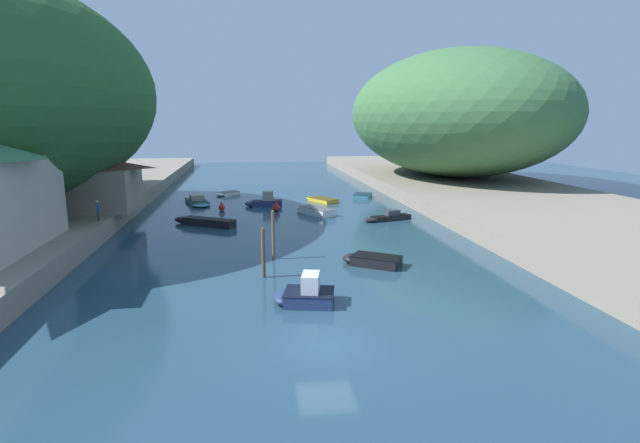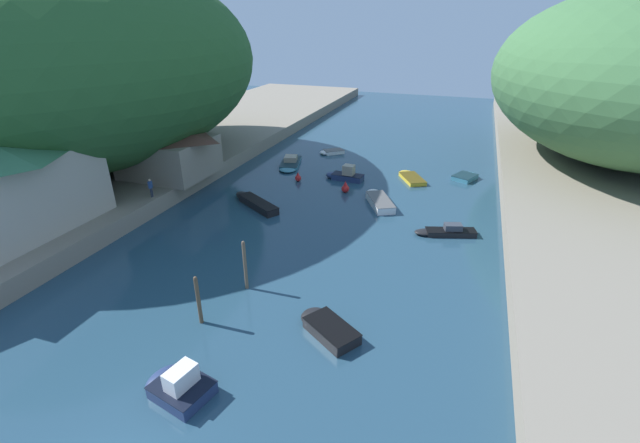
{
  "view_description": "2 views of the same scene",
  "coord_description": "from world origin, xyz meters",
  "px_view_note": "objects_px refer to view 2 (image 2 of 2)",
  "views": [
    {
      "loc": [
        -3.11,
        -19.64,
        9.44
      ],
      "look_at": [
        2.04,
        15.74,
        2.14
      ],
      "focal_mm": 28.0,
      "sensor_mm": 36.0,
      "label": 1
    },
    {
      "loc": [
        10.73,
        -6.57,
        15.91
      ],
      "look_at": [
        0.83,
        21.35,
        1.72
      ],
      "focal_mm": 24.0,
      "sensor_mm": 36.0,
      "label": 2
    }
  ],
  "objects_px": {
    "boathouse_shed": "(168,150)",
    "person_on_quay": "(151,187)",
    "boat_yellow_tender": "(290,163)",
    "boat_navy_launch": "(411,177)",
    "boat_small_dinghy": "(254,202)",
    "boat_open_rowboat": "(378,200)",
    "boat_mid_channel": "(331,152)",
    "channel_buoy_near": "(298,178)",
    "boat_cabin_cruiser": "(445,231)",
    "boat_red_skiff": "(344,175)",
    "boat_near_quay": "(326,326)",
    "boat_moored_right": "(466,176)",
    "channel_buoy_far": "(345,188)",
    "boat_white_cruiser": "(177,385)"
  },
  "relations": [
    {
      "from": "boat_cabin_cruiser",
      "to": "boat_white_cruiser",
      "type": "height_order",
      "value": "boat_white_cruiser"
    },
    {
      "from": "boat_small_dinghy",
      "to": "boat_open_rowboat",
      "type": "relative_size",
      "value": 1.1
    },
    {
      "from": "boat_mid_channel",
      "to": "boat_cabin_cruiser",
      "type": "distance_m",
      "value": 24.43
    },
    {
      "from": "boat_near_quay",
      "to": "boat_red_skiff",
      "type": "xyz_separation_m",
      "value": [
        -6.13,
        24.17,
        0.16
      ]
    },
    {
      "from": "boat_open_rowboat",
      "to": "person_on_quay",
      "type": "distance_m",
      "value": 20.61
    },
    {
      "from": "boat_mid_channel",
      "to": "boat_small_dinghy",
      "type": "relative_size",
      "value": 0.55
    },
    {
      "from": "boat_white_cruiser",
      "to": "channel_buoy_far",
      "type": "bearing_deg",
      "value": 12.12
    },
    {
      "from": "channel_buoy_far",
      "to": "person_on_quay",
      "type": "relative_size",
      "value": 0.7
    },
    {
      "from": "boathouse_shed",
      "to": "person_on_quay",
      "type": "relative_size",
      "value": 5.1
    },
    {
      "from": "boat_yellow_tender",
      "to": "boat_white_cruiser",
      "type": "distance_m",
      "value": 34.04
    },
    {
      "from": "boat_mid_channel",
      "to": "boat_near_quay",
      "type": "relative_size",
      "value": 0.79
    },
    {
      "from": "person_on_quay",
      "to": "boat_cabin_cruiser",
      "type": "bearing_deg",
      "value": -92.91
    },
    {
      "from": "boat_cabin_cruiser",
      "to": "channel_buoy_near",
      "type": "bearing_deg",
      "value": 46.53
    },
    {
      "from": "boat_white_cruiser",
      "to": "channel_buoy_near",
      "type": "distance_m",
      "value": 28.93
    },
    {
      "from": "boat_near_quay",
      "to": "boat_small_dinghy",
      "type": "xyz_separation_m",
      "value": [
        -12.08,
        14.58,
        0.01
      ]
    },
    {
      "from": "boat_near_quay",
      "to": "boat_moored_right",
      "type": "height_order",
      "value": "boat_near_quay"
    },
    {
      "from": "boat_near_quay",
      "to": "boat_small_dinghy",
      "type": "distance_m",
      "value": 18.93
    },
    {
      "from": "boat_mid_channel",
      "to": "person_on_quay",
      "type": "xyz_separation_m",
      "value": [
        -9.17,
        -22.82,
        2.27
      ]
    },
    {
      "from": "boat_cabin_cruiser",
      "to": "channel_buoy_far",
      "type": "bearing_deg",
      "value": 40.86
    },
    {
      "from": "boat_mid_channel",
      "to": "boat_white_cruiser",
      "type": "bearing_deg",
      "value": 148.84
    },
    {
      "from": "boat_moored_right",
      "to": "boat_mid_channel",
      "type": "bearing_deg",
      "value": -168.93
    },
    {
      "from": "boat_cabin_cruiser",
      "to": "boat_white_cruiser",
      "type": "relative_size",
      "value": 1.42
    },
    {
      "from": "boat_small_dinghy",
      "to": "boat_cabin_cruiser",
      "type": "distance_m",
      "value": 17.34
    },
    {
      "from": "boat_red_skiff",
      "to": "channel_buoy_near",
      "type": "relative_size",
      "value": 4.2
    },
    {
      "from": "boat_small_dinghy",
      "to": "boat_red_skiff",
      "type": "relative_size",
      "value": 1.43
    },
    {
      "from": "boat_yellow_tender",
      "to": "boat_open_rowboat",
      "type": "bearing_deg",
      "value": 133.33
    },
    {
      "from": "boat_moored_right",
      "to": "boat_white_cruiser",
      "type": "bearing_deg",
      "value": -83.28
    },
    {
      "from": "boat_cabin_cruiser",
      "to": "boat_open_rowboat",
      "type": "height_order",
      "value": "boat_cabin_cruiser"
    },
    {
      "from": "boat_small_dinghy",
      "to": "channel_buoy_far",
      "type": "distance_m",
      "value": 9.3
    },
    {
      "from": "boat_white_cruiser",
      "to": "boat_cabin_cruiser",
      "type": "bearing_deg",
      "value": -14.12
    },
    {
      "from": "channel_buoy_far",
      "to": "person_on_quay",
      "type": "xyz_separation_m",
      "value": [
        -14.77,
        -10.43,
        2.03
      ]
    },
    {
      "from": "boat_mid_channel",
      "to": "channel_buoy_near",
      "type": "relative_size",
      "value": 3.27
    },
    {
      "from": "boathouse_shed",
      "to": "boat_moored_right",
      "type": "distance_m",
      "value": 31.38
    },
    {
      "from": "person_on_quay",
      "to": "boat_moored_right",
      "type": "bearing_deg",
      "value": -66.75
    },
    {
      "from": "boat_small_dinghy",
      "to": "channel_buoy_near",
      "type": "distance_m",
      "value": 7.53
    },
    {
      "from": "boat_yellow_tender",
      "to": "person_on_quay",
      "type": "distance_m",
      "value": 17.7
    },
    {
      "from": "boat_yellow_tender",
      "to": "person_on_quay",
      "type": "relative_size",
      "value": 3.65
    },
    {
      "from": "boat_navy_launch",
      "to": "channel_buoy_far",
      "type": "xyz_separation_m",
      "value": [
        -5.57,
        -6.18,
        0.25
      ]
    },
    {
      "from": "boat_yellow_tender",
      "to": "boat_navy_launch",
      "type": "distance_m",
      "value": 14.15
    },
    {
      "from": "boat_yellow_tender",
      "to": "channel_buoy_near",
      "type": "relative_size",
      "value": 6.1
    },
    {
      "from": "boat_moored_right",
      "to": "boat_red_skiff",
      "type": "bearing_deg",
      "value": -134.72
    },
    {
      "from": "boathouse_shed",
      "to": "boat_moored_right",
      "type": "xyz_separation_m",
      "value": [
        28.32,
        12.98,
        -3.74
      ]
    },
    {
      "from": "boat_white_cruiser",
      "to": "channel_buoy_near",
      "type": "relative_size",
      "value": 3.49
    },
    {
      "from": "boat_cabin_cruiser",
      "to": "boat_red_skiff",
      "type": "relative_size",
      "value": 1.18
    },
    {
      "from": "boat_yellow_tender",
      "to": "boat_mid_channel",
      "type": "bearing_deg",
      "value": -129.95
    },
    {
      "from": "boat_red_skiff",
      "to": "boat_near_quay",
      "type": "bearing_deg",
      "value": -161.7
    },
    {
      "from": "boat_cabin_cruiser",
      "to": "boat_white_cruiser",
      "type": "bearing_deg",
      "value": 135.66
    },
    {
      "from": "channel_buoy_near",
      "to": "boat_yellow_tender",
      "type": "bearing_deg",
      "value": 122.28
    },
    {
      "from": "boat_red_skiff",
      "to": "channel_buoy_far",
      "type": "bearing_deg",
      "value": -157.99
    },
    {
      "from": "boat_near_quay",
      "to": "boat_cabin_cruiser",
      "type": "xyz_separation_m",
      "value": [
        5.26,
        14.32,
        -0.03
      ]
    }
  ]
}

